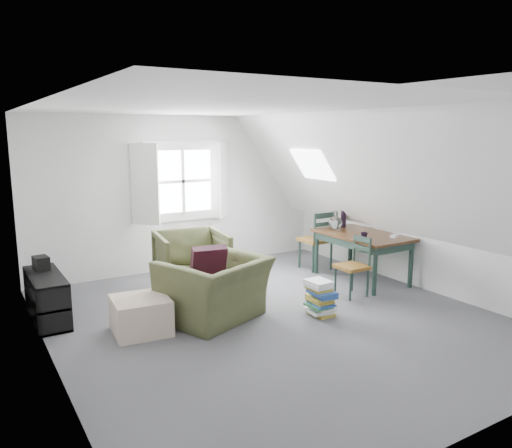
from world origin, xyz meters
TOP-DOWN VIEW (x-y plane):
  - floor at (0.00, 0.00)m, footprint 5.50×5.50m
  - ceiling at (0.00, 0.00)m, footprint 5.50×5.50m
  - wall_back at (0.00, 2.75)m, footprint 5.00×0.00m
  - wall_front at (0.00, -2.75)m, footprint 5.00×0.00m
  - wall_left at (-2.50, 0.00)m, footprint 0.00×5.50m
  - wall_right at (2.50, 0.00)m, footprint 0.00×5.50m
  - slope_left at (-1.55, 0.00)m, footprint 3.19×5.50m
  - slope_right at (1.55, 0.00)m, footprint 3.19×5.50m
  - dormer_window at (0.00, 2.68)m, footprint 1.71×0.35m
  - skylight at (1.55, 1.30)m, footprint 0.35×0.75m
  - armchair_near at (-0.62, 0.37)m, footprint 1.44×1.36m
  - armchair_far at (-0.41, 1.49)m, footprint 1.06×1.08m
  - throw_pillow at (-0.62, 0.52)m, footprint 0.46×0.31m
  - ottoman at (-1.51, 0.44)m, footprint 0.66×0.66m
  - dining_table at (2.03, 0.67)m, footprint 0.87×1.45m
  - demijohn at (1.88, 1.12)m, footprint 0.21×0.21m
  - vase_twigs at (2.13, 1.22)m, footprint 0.09×0.10m
  - cup at (1.78, 0.37)m, footprint 0.12×0.12m
  - paper_box at (2.23, 0.22)m, footprint 0.13×0.11m
  - dining_chair_far at (1.83, 1.50)m, footprint 0.46×0.46m
  - dining_chair_near at (1.43, 0.18)m, footprint 0.38×0.38m
  - media_shelf at (-2.35, 1.35)m, footprint 0.37×1.10m
  - electronics_box at (-2.35, 1.64)m, footprint 0.19×0.24m
  - magazine_stack at (0.56, -0.19)m, footprint 0.33×0.39m

SIDE VIEW (x-z plane):
  - floor at x=0.00m, z-range 0.00..0.00m
  - armchair_near at x=-0.62m, z-range -0.38..0.38m
  - armchair_far at x=-0.41m, z-range -0.43..0.43m
  - ottoman at x=-1.51m, z-range 0.00..0.40m
  - magazine_stack at x=0.56m, z-range 0.00..0.44m
  - media_shelf at x=-2.35m, z-range -0.03..0.54m
  - dining_chair_near at x=1.43m, z-range 0.02..0.84m
  - dining_chair_far at x=1.83m, z-range 0.02..0.99m
  - dining_table at x=2.03m, z-range 0.27..0.99m
  - electronics_box at x=-2.35m, z-range 0.55..0.73m
  - throw_pillow at x=-0.62m, z-range 0.45..0.89m
  - cup at x=1.78m, z-range 0.68..0.77m
  - paper_box at x=2.23m, z-range 0.72..0.76m
  - demijohn at x=1.88m, z-range 0.70..0.99m
  - vase_twigs at x=2.13m, z-range 0.54..1.22m
  - wall_back at x=0.00m, z-range -1.25..3.75m
  - wall_front at x=0.00m, z-range -1.25..3.75m
  - wall_left at x=-2.50m, z-range -1.50..4.00m
  - wall_right at x=2.50m, z-range -1.50..4.00m
  - dormer_window at x=0.00m, z-range 0.80..2.10m
  - skylight at x=1.55m, z-range 1.51..1.98m
  - slope_left at x=-1.55m, z-range -0.47..4.02m
  - slope_right at x=1.55m, z-range -0.47..4.02m
  - ceiling at x=0.00m, z-range 2.50..2.50m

